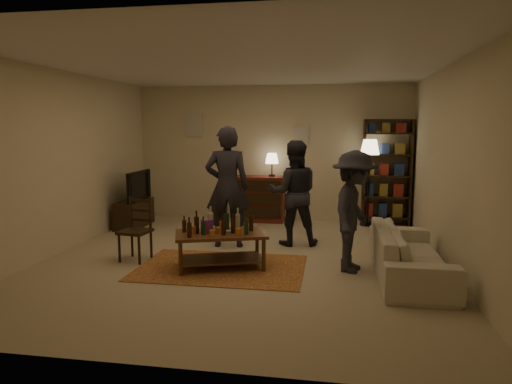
% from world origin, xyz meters
% --- Properties ---
extents(floor, '(6.00, 6.00, 0.00)m').
position_xyz_m(floor, '(0.00, 0.00, 0.00)').
color(floor, '#C6B793').
rests_on(floor, ground).
extents(room_shell, '(6.00, 6.00, 6.00)m').
position_xyz_m(room_shell, '(-0.65, 2.98, 1.81)').
color(room_shell, beige).
rests_on(room_shell, ground).
extents(rug, '(2.20, 1.50, 0.01)m').
position_xyz_m(rug, '(-0.21, -0.45, 0.01)').
color(rug, maroon).
rests_on(rug, ground).
extents(coffee_table, '(1.32, 0.99, 0.82)m').
position_xyz_m(coffee_table, '(-0.22, -0.45, 0.42)').
color(coffee_table, brown).
rests_on(coffee_table, ground).
extents(dining_chair, '(0.44, 0.44, 0.89)m').
position_xyz_m(dining_chair, '(-1.47, -0.24, 0.47)').
color(dining_chair, black).
rests_on(dining_chair, ground).
extents(tv_stand, '(0.40, 1.00, 1.06)m').
position_xyz_m(tv_stand, '(-2.44, 1.80, 0.38)').
color(tv_stand, black).
rests_on(tv_stand, ground).
extents(dresser, '(1.00, 0.50, 1.36)m').
position_xyz_m(dresser, '(-0.19, 2.71, 0.48)').
color(dresser, maroon).
rests_on(dresser, ground).
extents(bookshelf, '(0.90, 0.34, 2.02)m').
position_xyz_m(bookshelf, '(2.25, 2.78, 1.03)').
color(bookshelf, black).
rests_on(bookshelf, ground).
extents(floor_lamp, '(0.36, 0.36, 1.64)m').
position_xyz_m(floor_lamp, '(1.91, 2.65, 1.39)').
color(floor_lamp, black).
rests_on(floor_lamp, ground).
extents(sofa, '(0.81, 2.08, 0.61)m').
position_xyz_m(sofa, '(2.20, -0.40, 0.30)').
color(sofa, beige).
rests_on(sofa, ground).
extents(person_left, '(0.74, 0.54, 1.88)m').
position_xyz_m(person_left, '(-0.38, 0.69, 0.94)').
color(person_left, '#24232A').
rests_on(person_left, ground).
extents(person_right, '(0.90, 0.75, 1.66)m').
position_xyz_m(person_right, '(0.63, 0.97, 0.83)').
color(person_right, '#27282E').
rests_on(person_right, ground).
extents(person_by_sofa, '(0.82, 1.13, 1.57)m').
position_xyz_m(person_by_sofa, '(1.51, -0.27, 0.79)').
color(person_by_sofa, '#2A2B32').
rests_on(person_by_sofa, ground).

